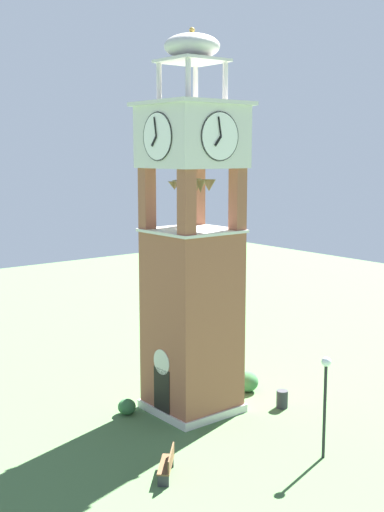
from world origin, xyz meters
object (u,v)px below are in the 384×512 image
Objects in this scene: park_bench at (168,464)px; lamp_post at (325,389)px; clock_tower at (192,261)px; trash_bin at (282,399)px.

lamp_post is at bearing 65.57° from park_bench.
clock_tower is 4.18× the size of lamp_post.
lamp_post is at bearing 7.85° from clock_tower.
trash_bin is (-4.40, 2.38, -2.33)m from lamp_post.
park_bench is 8.08m from trash_bin.
lamp_post is at bearing -28.39° from trash_bin.
clock_tower reaches higher than park_bench.
lamp_post is 5.51m from trash_bin.
trash_bin is at bearing 151.61° from lamp_post.
park_bench is 6.42m from lamp_post.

